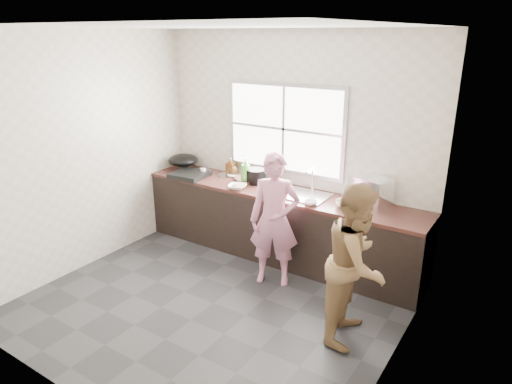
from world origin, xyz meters
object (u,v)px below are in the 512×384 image
Objects in this scene: black_pot at (256,176)px; bottle_green at (246,170)px; glass_jar at (203,172)px; bowl_held at (311,202)px; wok at (183,160)px; plate_food at (235,175)px; pot_lid_left at (202,170)px; burner at (190,175)px; bottle_brown_short at (234,169)px; bowl_mince at (237,187)px; dish_rack at (370,191)px; bowl_crabs at (346,205)px; woman at (274,224)px; cutting_board at (250,179)px; bottle_brown_tall at (231,167)px; pot_lid_right at (228,175)px; person_side at (357,263)px.

black_pot is 0.15m from bottle_green.
bowl_held is at bearing -6.71° from glass_jar.
plate_food is at bearing 13.12° from wok.
pot_lid_left is at bearing 172.26° from bottle_green.
burner is at bearing 178.56° from bowl_held.
bottle_brown_short is at bearing 162.07° from bowl_held.
bowl_mince is 0.72m from glass_jar.
bowl_crabs is at bearing -113.06° from dish_rack.
bowl_held is at bearing -11.02° from pot_lid_left.
bottle_green reaches higher than dish_rack.
woman is 1.08m from cutting_board.
bowl_crabs and bowl_held have the same top height.
bottle_green is 0.79× the size of dish_rack.
bottle_brown_tall is (-0.07, 0.00, 0.10)m from plate_food.
burner is at bearing -177.34° from bowl_crabs.
wok is (-1.17, -0.05, 0.05)m from black_pot.
black_pot is at bearing -17.34° from plate_food.
wok is (-1.10, 0.26, 0.11)m from bowl_mince.
black_pot is 0.93× the size of pot_lid_right.
wok is at bearing -177.65° from black_pot.
woman is 1.96m from wok.
wok reaches higher than bowl_crabs.
black_pot is 0.49m from pot_lid_right.
wok is (-0.76, -0.18, 0.13)m from plate_food.
bowl_crabs is 0.81× the size of plate_food.
bowl_held is (1.05, -0.37, 0.01)m from cutting_board.
bowl_mince is at bearing -150.43° from dish_rack.
woman is 1.36m from pot_lid_right.
cutting_board is 1.28× the size of bottle_green.
pot_lid_right is at bearing 165.24° from bowl_held.
wok is (-2.44, 0.12, 0.11)m from bowl_crabs.
bottle_brown_tall is 0.55m from burner.
bottle_brown_tall is at bearing -166.15° from dish_rack.
glass_jar is (-0.28, -0.24, -0.06)m from bottle_brown_tall.
bottle_brown_tall is at bearing 14.50° from wok.
glass_jar is 0.23× the size of wok.
person_side reaches higher than bottle_brown_tall.
bowl_held is 1.16× the size of bottle_brown_short.
burner reaches higher than bowl_mince.
plate_food is 0.12m from bottle_brown_tall.
bowl_crabs is 0.38m from bowl_held.
pot_lid_left is at bearing -170.69° from plate_food.
cutting_board is 2.30× the size of bowl_held.
woman is 3.29× the size of cutting_board.
bottle_green is 0.66m from glass_jar.
bowl_mince is 0.80× the size of pot_lid_right.
person_side is 2.09m from black_pot.
black_pot reaches higher than pot_lid_right.
bottle_green is (-1.88, 1.02, 0.29)m from person_side.
bowl_held is at bearing 41.28° from person_side.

